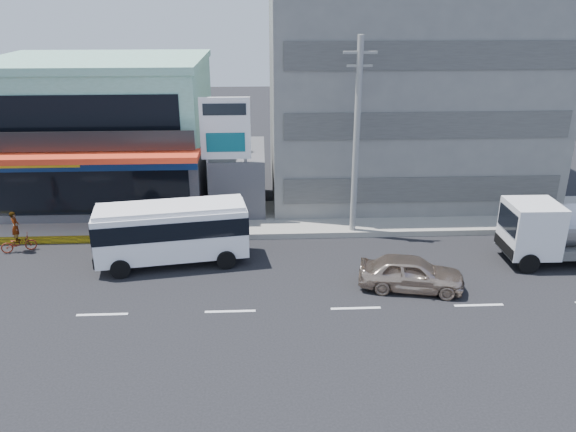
% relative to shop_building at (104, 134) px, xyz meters
% --- Properties ---
extents(ground, '(120.00, 120.00, 0.00)m').
position_rel_shop_building_xyz_m(ground, '(8.00, -13.95, -4.00)').
color(ground, black).
rests_on(ground, ground).
extents(sidewalk, '(70.00, 5.00, 0.30)m').
position_rel_shop_building_xyz_m(sidewalk, '(13.00, -4.45, -3.85)').
color(sidewalk, gray).
rests_on(sidewalk, ground).
extents(shop_building, '(12.40, 11.70, 8.00)m').
position_rel_shop_building_xyz_m(shop_building, '(0.00, 0.00, 0.00)').
color(shop_building, '#424146').
rests_on(shop_building, ground).
extents(concrete_building, '(16.00, 12.00, 14.00)m').
position_rel_shop_building_xyz_m(concrete_building, '(18.00, 1.05, 3.00)').
color(concrete_building, gray).
rests_on(concrete_building, ground).
extents(gap_structure, '(3.00, 6.00, 3.50)m').
position_rel_shop_building_xyz_m(gap_structure, '(8.00, -1.95, -2.25)').
color(gap_structure, '#424146').
rests_on(gap_structure, ground).
extents(satellite_dish, '(1.50, 1.50, 0.15)m').
position_rel_shop_building_xyz_m(satellite_dish, '(8.00, -2.95, -0.42)').
color(satellite_dish, slate).
rests_on(satellite_dish, gap_structure).
extents(billboard, '(2.60, 0.18, 6.90)m').
position_rel_shop_building_xyz_m(billboard, '(7.50, -4.75, 0.93)').
color(billboard, gray).
rests_on(billboard, ground).
extents(utility_pole_near, '(1.60, 0.30, 10.00)m').
position_rel_shop_building_xyz_m(utility_pole_near, '(14.00, -6.55, 1.15)').
color(utility_pole_near, '#999993').
rests_on(utility_pole_near, ground).
extents(minibus, '(7.10, 3.23, 2.86)m').
position_rel_shop_building_xyz_m(minibus, '(5.19, -9.45, -2.29)').
color(minibus, white).
rests_on(minibus, ground).
extents(sedan, '(4.65, 2.63, 1.49)m').
position_rel_shop_building_xyz_m(sedan, '(15.57, -12.44, -3.25)').
color(sedan, '#BDA691').
rests_on(sedan, ground).
extents(motorcycle_rider, '(1.71, 1.06, 2.07)m').
position_rel_shop_building_xyz_m(motorcycle_rider, '(-2.54, -7.80, -3.31)').
color(motorcycle_rider, '#5F1A0D').
rests_on(motorcycle_rider, ground).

